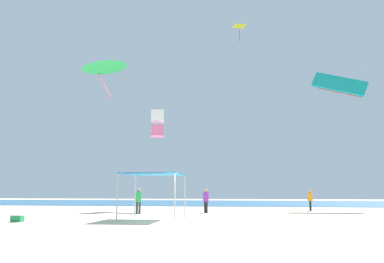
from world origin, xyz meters
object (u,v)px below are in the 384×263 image
object	(u,v)px
kite_delta_green	(104,64)
cooler_box	(17,218)
person_leftmost	(206,199)
kite_parafoil_teal	(339,85)
person_near_tent	(138,199)
kite_diamond_yellow	(239,27)
canopy_tent	(154,176)
kite_box_white	(157,124)
person_central	(310,198)

from	to	relation	value
kite_delta_green	cooler_box	bearing A→B (deg)	-18.14
person_leftmost	kite_parafoil_teal	xyz separation A→B (m)	(12.60, 11.98, 11.33)
person_near_tent	kite_diamond_yellow	world-z (taller)	kite_diamond_yellow
cooler_box	kite_delta_green	distance (m)	19.12
canopy_tent	cooler_box	distance (m)	7.30
person_near_tent	kite_box_white	distance (m)	10.27
kite_delta_green	kite_diamond_yellow	distance (m)	21.62
kite_diamond_yellow	person_leftmost	bearing A→B (deg)	66.79
kite_delta_green	person_near_tent	bearing A→B (deg)	16.01
kite_parafoil_teal	person_near_tent	bearing A→B (deg)	-119.93
person_leftmost	person_central	distance (m)	8.93
canopy_tent	kite_delta_green	bearing A→B (deg)	124.66
person_central	canopy_tent	bearing A→B (deg)	140.27
canopy_tent	person_near_tent	xyz separation A→B (m)	(-2.09, 4.30, -1.38)
person_near_tent	kite_parafoil_teal	world-z (taller)	kite_parafoil_teal
canopy_tent	person_central	size ratio (longest dim) A/B	2.01
person_near_tent	kite_diamond_yellow	size ratio (longest dim) A/B	0.81
kite_box_white	kite_parafoil_teal	bearing A→B (deg)	6.28
kite_parafoil_teal	kite_delta_green	distance (m)	23.64
canopy_tent	kite_delta_green	xyz separation A→B (m)	(-7.59, 10.98, 10.80)
person_leftmost	kite_parafoil_teal	bearing A→B (deg)	106.13
canopy_tent	kite_parafoil_teal	size ratio (longest dim) A/B	0.62
kite_box_white	kite_diamond_yellow	size ratio (longest dim) A/B	1.14
person_near_tent	kite_delta_green	distance (m)	14.93
person_near_tent	person_central	xyz separation A→B (m)	(12.32, 5.97, -0.05)
kite_parafoil_teal	kite_box_white	bearing A→B (deg)	-140.24
cooler_box	person_central	bearing A→B (deg)	38.74
person_leftmost	kite_delta_green	distance (m)	16.47
kite_delta_green	canopy_tent	bearing A→B (deg)	11.17
cooler_box	kite_parafoil_teal	distance (m)	32.26
person_leftmost	kite_box_white	bearing A→B (deg)	-167.62
person_near_tent	kite_parafoil_teal	distance (m)	24.65
person_leftmost	person_central	bearing A→B (deg)	90.68
person_leftmost	kite_diamond_yellow	size ratio (longest dim) A/B	0.80
person_leftmost	cooler_box	world-z (taller)	person_leftmost
canopy_tent	kite_delta_green	distance (m)	17.16
canopy_tent	person_near_tent	world-z (taller)	canopy_tent
kite_diamond_yellow	kite_delta_green	bearing A→B (deg)	34.03
person_leftmost	kite_box_white	distance (m)	10.30
kite_delta_green	kite_parafoil_teal	bearing A→B (deg)	83.93
cooler_box	kite_diamond_yellow	world-z (taller)	kite_diamond_yellow
cooler_box	canopy_tent	bearing A→B (deg)	25.32
kite_diamond_yellow	canopy_tent	bearing A→B (deg)	63.35
person_central	kite_delta_green	size ratio (longest dim) A/B	0.30
canopy_tent	kite_parafoil_teal	xyz separation A→B (m)	(14.95, 18.05, 9.95)
person_near_tent	kite_delta_green	world-z (taller)	kite_delta_green
canopy_tent	person_leftmost	distance (m)	6.65
kite_box_white	kite_diamond_yellow	world-z (taller)	kite_diamond_yellow
kite_parafoil_teal	kite_diamond_yellow	distance (m)	16.49
person_central	kite_box_white	bearing A→B (deg)	87.02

